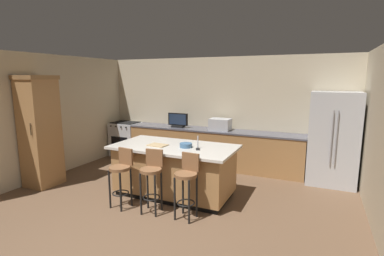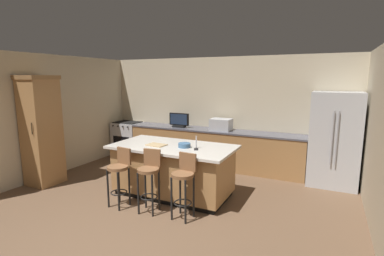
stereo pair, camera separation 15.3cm
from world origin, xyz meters
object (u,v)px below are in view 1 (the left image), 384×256
object	(u,v)px
range_oven	(126,139)
tv_monitor	(178,121)
bar_stool_left	(121,173)
fruit_bowl	(186,145)
kitchen_island	(175,170)
cutting_board	(158,145)
bar_stool_center	(152,175)
bar_stool_right	(187,180)
refrigerator	(333,138)
microwave	(220,124)
cell_phone	(198,149)
cabinet_tower	(40,129)

from	to	relation	value
range_oven	tv_monitor	size ratio (longest dim) A/B	1.78
bar_stool_left	fruit_bowl	xyz separation A→B (m)	(0.81, 0.78, 0.38)
kitchen_island	cutting_board	size ratio (longest dim) A/B	6.59
bar_stool_center	bar_stool_right	xyz separation A→B (m)	(0.60, 0.04, -0.00)
tv_monitor	cutting_board	xyz separation A→B (m)	(0.59, -1.98, -0.14)
refrigerator	microwave	bearing A→B (deg)	178.12
refrigerator	cell_phone	world-z (taller)	refrigerator
kitchen_island	cutting_board	bearing A→B (deg)	-157.06
cell_phone	bar_stool_center	bearing A→B (deg)	-150.35
bar_stool_center	cabinet_tower	bearing A→B (deg)	169.93
bar_stool_left	fruit_bowl	size ratio (longest dim) A/B	4.52
kitchen_island	fruit_bowl	xyz separation A→B (m)	(0.25, -0.03, 0.49)
microwave	bar_stool_left	distance (m)	2.87
bar_stool_left	cell_phone	world-z (taller)	bar_stool_left
kitchen_island	cabinet_tower	size ratio (longest dim) A/B	1.02
kitchen_island	range_oven	distance (m)	3.16
refrigerator	bar_stool_right	distance (m)	3.29
range_oven	bar_stool_left	distance (m)	3.35
microwave	bar_stool_right	distance (m)	2.70
range_oven	fruit_bowl	bearing A→B (deg)	-35.08
kitchen_island	tv_monitor	xyz separation A→B (m)	(-0.87, 1.86, 0.60)
bar_stool_left	kitchen_island	bearing A→B (deg)	61.80
cutting_board	fruit_bowl	bearing A→B (deg)	9.33
cell_phone	cutting_board	distance (m)	0.77
bar_stool_right	range_oven	bearing A→B (deg)	143.99
cell_phone	bar_stool_left	bearing A→B (deg)	-169.94
refrigerator	range_oven	size ratio (longest dim) A/B	2.00
cabinet_tower	tv_monitor	world-z (taller)	cabinet_tower
tv_monitor	cell_phone	bearing A→B (deg)	-54.77
refrigerator	tv_monitor	xyz separation A→B (m)	(-3.50, 0.03, 0.14)
range_oven	cabinet_tower	bearing A→B (deg)	-92.71
microwave	tv_monitor	size ratio (longest dim) A/B	0.91
bar_stool_left	fruit_bowl	bearing A→B (deg)	50.54
microwave	refrigerator	bearing A→B (deg)	-1.88
bar_stool_center	fruit_bowl	world-z (taller)	bar_stool_center
range_oven	cutting_board	bearing A→B (deg)	-42.12
bar_stool_right	tv_monitor	bearing A→B (deg)	123.76
cabinet_tower	bar_stool_left	xyz separation A→B (m)	(2.07, -0.17, -0.54)
bar_stool_left	bar_stool_right	world-z (taller)	bar_stool_right
bar_stool_left	cutting_board	distance (m)	0.83
cabinet_tower	bar_stool_center	bearing A→B (deg)	-2.78
range_oven	cell_phone	bearing A→B (deg)	-33.35
refrigerator	cabinet_tower	bearing A→B (deg)	-154.89
bar_stool_left	bar_stool_right	size ratio (longest dim) A/B	0.98
kitchen_island	bar_stool_center	distance (m)	0.78
microwave	tv_monitor	world-z (taller)	tv_monitor
cutting_board	bar_stool_left	bearing A→B (deg)	-112.89
refrigerator	tv_monitor	distance (m)	3.50
tv_monitor	bar_stool_right	size ratio (longest dim) A/B	0.52
bar_stool_right	fruit_bowl	bearing A→B (deg)	120.71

